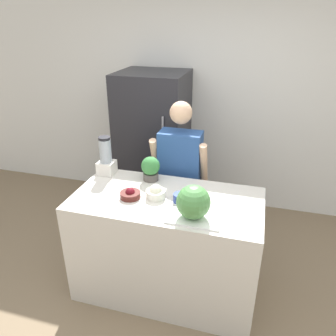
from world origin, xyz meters
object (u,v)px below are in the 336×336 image
at_px(person, 180,179).
at_px(potted_plant, 151,168).
at_px(bowl_cherries, 130,194).
at_px(blender, 106,158).
at_px(bowl_small_blue, 180,198).
at_px(watermelon, 193,202).
at_px(bowl_cream, 156,193).
at_px(refrigerator, 153,145).

bearing_deg(person, potted_plant, -120.99).
bearing_deg(bowl_cherries, blender, 136.42).
bearing_deg(blender, bowl_small_blue, -21.76).
bearing_deg(potted_plant, watermelon, -45.78).
bearing_deg(bowl_cream, potted_plant, 115.75).
bearing_deg(potted_plant, bowl_cream, -64.25).
height_order(bowl_cream, blender, blender).
xyz_separation_m(refrigerator, watermelon, (0.81, -1.55, 0.22)).
relative_size(person, bowl_cherries, 9.67).
bearing_deg(potted_plant, refrigerator, 107.01).
relative_size(refrigerator, bowl_small_blue, 16.25).
height_order(refrigerator, bowl_cream, refrigerator).
bearing_deg(bowl_small_blue, refrigerator, 116.22).
relative_size(bowl_small_blue, blender, 0.29).
xyz_separation_m(person, bowl_cream, (-0.05, -0.61, 0.17)).
bearing_deg(bowl_small_blue, person, 103.72).
bearing_deg(person, bowl_cream, -94.86).
xyz_separation_m(person, bowl_cherries, (-0.25, -0.66, 0.16)).
bearing_deg(refrigerator, person, -54.90).
height_order(bowl_small_blue, potted_plant, potted_plant).
height_order(refrigerator, person, refrigerator).
relative_size(refrigerator, blender, 4.77).
bearing_deg(bowl_small_blue, blender, 158.24).
xyz_separation_m(refrigerator, person, (0.51, -0.73, -0.05)).
xyz_separation_m(person, watermelon, (0.30, -0.82, 0.27)).
height_order(person, watermelon, person).
distance_m(refrigerator, watermelon, 1.76).
relative_size(person, bowl_cream, 10.07).
bearing_deg(bowl_cherries, bowl_cream, 15.68).
height_order(bowl_cream, bowl_small_blue, bowl_cream).
relative_size(refrigerator, potted_plant, 7.83).
bearing_deg(blender, person, 26.05).
bearing_deg(bowl_cream, blender, 152.34).
height_order(refrigerator, bowl_small_blue, refrigerator).
distance_m(refrigerator, bowl_cream, 1.42).
bearing_deg(person, watermelon, -70.01).
height_order(person, blender, person).
bearing_deg(bowl_cherries, bowl_small_blue, 6.69).
height_order(refrigerator, potted_plant, refrigerator).
xyz_separation_m(watermelon, bowl_cream, (-0.35, 0.21, -0.09)).
relative_size(bowl_cherries, bowl_cream, 1.04).
xyz_separation_m(refrigerator, blender, (-0.12, -1.03, 0.24)).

